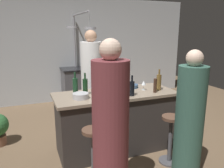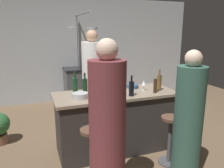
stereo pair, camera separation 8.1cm
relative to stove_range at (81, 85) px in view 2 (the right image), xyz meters
name	(u,v)px [view 2 (the right image)]	position (x,y,z in m)	size (l,w,h in m)	color
ground_plane	(115,148)	(0.00, -2.45, -0.45)	(9.00, 9.00, 0.00)	brown
back_wall	(76,50)	(0.00, 0.40, 0.85)	(6.40, 0.16, 2.60)	#B2B7BC
kitchen_island	(115,121)	(0.00, -2.45, 0.01)	(1.80, 0.72, 0.90)	#332D2B
stove_range	(81,85)	(0.00, 0.00, 0.00)	(0.80, 0.64, 0.89)	#47474C
chef	(93,83)	(-0.08, -1.48, 0.39)	(0.38, 0.38, 1.80)	white
bar_stool_left	(92,153)	(-0.54, -3.07, -0.07)	(0.28, 0.28, 0.68)	#4C4C51
guest_left	(107,133)	(-0.48, -3.46, 0.35)	(0.37, 0.37, 1.73)	brown
bar_stool_right	(170,138)	(0.55, -3.07, -0.07)	(0.28, 0.28, 0.68)	#4C4C51
guest_right	(188,123)	(0.55, -3.41, 0.29)	(0.34, 0.34, 1.59)	#33594C
overhead_pot_rack	(81,40)	(-0.05, -0.40, 1.14)	(0.57, 1.40, 2.17)	gray
cutting_board	(110,90)	(-0.02, -2.28, 0.46)	(0.32, 0.22, 0.02)	#997047
pepper_mill	(155,86)	(0.55, -2.64, 0.56)	(0.05, 0.05, 0.21)	#382319
wine_bottle_green	(75,86)	(-0.57, -2.35, 0.58)	(0.07, 0.07, 0.33)	#193D23
wine_bottle_red	(85,86)	(-0.44, -2.37, 0.57)	(0.07, 0.07, 0.31)	#143319
wine_bottle_amber	(159,82)	(0.67, -2.54, 0.58)	(0.07, 0.07, 0.33)	brown
wine_bottle_dark	(131,88)	(0.15, -2.67, 0.56)	(0.07, 0.07, 0.29)	black
wine_glass_by_chef	(144,84)	(0.46, -2.46, 0.56)	(0.07, 0.07, 0.15)	silver
wine_glass_near_left_guest	(122,90)	(0.01, -2.69, 0.56)	(0.07, 0.07, 0.15)	silver
mixing_bowl_steel	(80,96)	(-0.55, -2.53, 0.49)	(0.22, 0.22, 0.07)	#B7B7BC
mixing_bowl_ceramic	(112,94)	(-0.10, -2.56, 0.48)	(0.15, 0.15, 0.06)	silver
mixing_bowl_blue	(133,86)	(0.36, -2.27, 0.48)	(0.19, 0.19, 0.06)	#334C6B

